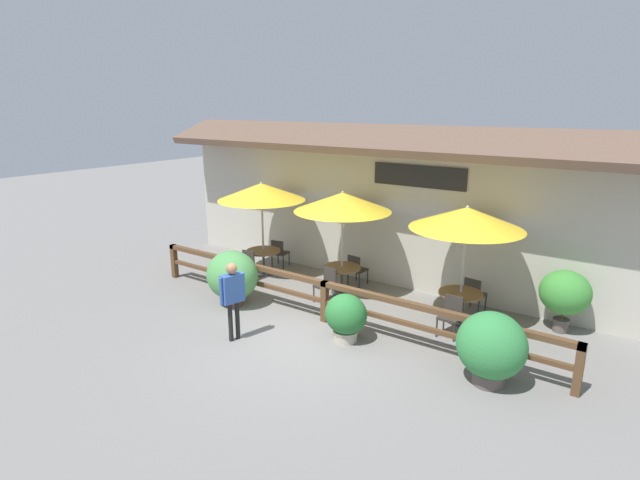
{
  "coord_description": "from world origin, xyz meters",
  "views": [
    {
      "loc": [
        5.88,
        -7.48,
        4.74
      ],
      "look_at": [
        -0.53,
        1.62,
        1.69
      ],
      "focal_mm": 28.0,
      "sensor_mm": 36.0,
      "label": 1
    }
  ],
  "objects_px": {
    "potted_plant_broad_leaf": "(232,276)",
    "pedestrian": "(233,291)",
    "chair_far_streetside": "(451,314)",
    "chair_far_wallside": "(474,293)",
    "patio_umbrella_middle": "(343,202)",
    "potted_plant_tall_tropical": "(565,294)",
    "chair_near_wallside": "(279,252)",
    "dining_table_middle": "(342,272)",
    "chair_near_streetside": "(246,265)",
    "dining_table_near": "(263,255)",
    "dining_table_far": "(460,298)",
    "chair_middle_wallside": "(356,268)",
    "chair_middle_streetside": "(327,283)",
    "patio_umbrella_near": "(261,192)",
    "potted_plant_corner_fern": "(346,316)",
    "potted_plant_small_flowering": "(491,347)",
    "patio_umbrella_far": "(467,218)"
  },
  "relations": [
    {
      "from": "potted_plant_broad_leaf",
      "to": "pedestrian",
      "type": "xyz_separation_m",
      "value": [
        1.35,
        -1.33,
        0.33
      ]
    },
    {
      "from": "chair_far_streetside",
      "to": "chair_far_wallside",
      "type": "distance_m",
      "value": 1.48
    },
    {
      "from": "patio_umbrella_middle",
      "to": "potted_plant_tall_tropical",
      "type": "height_order",
      "value": "patio_umbrella_middle"
    },
    {
      "from": "chair_near_wallside",
      "to": "dining_table_middle",
      "type": "xyz_separation_m",
      "value": [
        2.67,
        -0.71,
        0.1
      ]
    },
    {
      "from": "chair_near_streetside",
      "to": "potted_plant_tall_tropical",
      "type": "relative_size",
      "value": 0.62
    },
    {
      "from": "dining_table_near",
      "to": "dining_table_far",
      "type": "distance_m",
      "value": 5.76
    },
    {
      "from": "chair_near_wallside",
      "to": "chair_middle_wallside",
      "type": "relative_size",
      "value": 1.0
    },
    {
      "from": "chair_near_streetside",
      "to": "chair_far_streetside",
      "type": "relative_size",
      "value": 1.0
    },
    {
      "from": "dining_table_middle",
      "to": "dining_table_near",
      "type": "bearing_deg",
      "value": -179.23
    },
    {
      "from": "chair_middle_streetside",
      "to": "chair_far_streetside",
      "type": "xyz_separation_m",
      "value": [
        3.18,
        -0.02,
        0.0
      ]
    },
    {
      "from": "patio_umbrella_middle",
      "to": "chair_far_wallside",
      "type": "height_order",
      "value": "patio_umbrella_middle"
    },
    {
      "from": "dining_table_far",
      "to": "patio_umbrella_near",
      "type": "bearing_deg",
      "value": -179.57
    },
    {
      "from": "patio_umbrella_middle",
      "to": "dining_table_middle",
      "type": "xyz_separation_m",
      "value": [
        0.0,
        -0.0,
        -1.82
      ]
    },
    {
      "from": "chair_middle_streetside",
      "to": "potted_plant_corner_fern",
      "type": "height_order",
      "value": "potted_plant_corner_fern"
    },
    {
      "from": "patio_umbrella_middle",
      "to": "potted_plant_small_flowering",
      "type": "bearing_deg",
      "value": -26.18
    },
    {
      "from": "pedestrian",
      "to": "patio_umbrella_near",
      "type": "bearing_deg",
      "value": -132.69
    },
    {
      "from": "dining_table_middle",
      "to": "pedestrian",
      "type": "xyz_separation_m",
      "value": [
        -0.37,
        -3.52,
        0.5
      ]
    },
    {
      "from": "dining_table_near",
      "to": "potted_plant_tall_tropical",
      "type": "bearing_deg",
      "value": 6.22
    },
    {
      "from": "dining_table_far",
      "to": "potted_plant_tall_tropical",
      "type": "relative_size",
      "value": 0.71
    },
    {
      "from": "dining_table_middle",
      "to": "chair_far_wallside",
      "type": "relative_size",
      "value": 1.15
    },
    {
      "from": "patio_umbrella_near",
      "to": "patio_umbrella_far",
      "type": "height_order",
      "value": "same"
    },
    {
      "from": "chair_middle_wallside",
      "to": "chair_far_streetside",
      "type": "relative_size",
      "value": 1.0
    },
    {
      "from": "patio_umbrella_far",
      "to": "potted_plant_small_flowering",
      "type": "relative_size",
      "value": 2.0
    },
    {
      "from": "chair_middle_streetside",
      "to": "chair_middle_wallside",
      "type": "distance_m",
      "value": 1.42
    },
    {
      "from": "dining_table_far",
      "to": "chair_middle_streetside",
      "type": "bearing_deg",
      "value": -167.01
    },
    {
      "from": "dining_table_near",
      "to": "chair_middle_wallside",
      "type": "distance_m",
      "value": 2.75
    },
    {
      "from": "dining_table_near",
      "to": "patio_umbrella_far",
      "type": "distance_m",
      "value": 6.04
    },
    {
      "from": "patio_umbrella_middle",
      "to": "pedestrian",
      "type": "relative_size",
      "value": 1.6
    },
    {
      "from": "chair_middle_streetside",
      "to": "pedestrian",
      "type": "bearing_deg",
      "value": -89.34
    },
    {
      "from": "dining_table_far",
      "to": "potted_plant_corner_fern",
      "type": "distance_m",
      "value": 2.74
    },
    {
      "from": "chair_middle_streetside",
      "to": "dining_table_middle",
      "type": "bearing_deg",
      "value": 99.56
    },
    {
      "from": "chair_near_streetside",
      "to": "dining_table_far",
      "type": "xyz_separation_m",
      "value": [
        5.75,
        0.79,
        0.1
      ]
    },
    {
      "from": "dining_table_near",
      "to": "patio_umbrella_middle",
      "type": "relative_size",
      "value": 0.36
    },
    {
      "from": "dining_table_middle",
      "to": "dining_table_far",
      "type": "relative_size",
      "value": 1.0
    },
    {
      "from": "patio_umbrella_middle",
      "to": "potted_plant_small_flowering",
      "type": "distance_m",
      "value": 5.24
    },
    {
      "from": "dining_table_near",
      "to": "chair_middle_wallside",
      "type": "xyz_separation_m",
      "value": [
        2.65,
        0.74,
        -0.1
      ]
    },
    {
      "from": "dining_table_near",
      "to": "potted_plant_corner_fern",
      "type": "relative_size",
      "value": 0.96
    },
    {
      "from": "chair_far_streetside",
      "to": "potted_plant_small_flowering",
      "type": "distance_m",
      "value": 1.94
    },
    {
      "from": "patio_umbrella_far",
      "to": "dining_table_far",
      "type": "relative_size",
      "value": 2.75
    },
    {
      "from": "dining_table_far",
      "to": "potted_plant_small_flowering",
      "type": "relative_size",
      "value": 0.73
    },
    {
      "from": "patio_umbrella_far",
      "to": "patio_umbrella_near",
      "type": "bearing_deg",
      "value": -179.57
    },
    {
      "from": "dining_table_near",
      "to": "dining_table_far",
      "type": "relative_size",
      "value": 1.0
    },
    {
      "from": "dining_table_middle",
      "to": "chair_middle_wallside",
      "type": "height_order",
      "value": "chair_middle_wallside"
    },
    {
      "from": "potted_plant_tall_tropical",
      "to": "pedestrian",
      "type": "relative_size",
      "value": 0.82
    },
    {
      "from": "dining_table_middle",
      "to": "chair_middle_streetside",
      "type": "distance_m",
      "value": 0.72
    },
    {
      "from": "dining_table_near",
      "to": "potted_plant_tall_tropical",
      "type": "distance_m",
      "value": 7.77
    },
    {
      "from": "chair_near_streetside",
      "to": "patio_umbrella_far",
      "type": "xyz_separation_m",
      "value": [
        5.75,
        0.79,
        1.92
      ]
    },
    {
      "from": "chair_near_streetside",
      "to": "chair_middle_streetside",
      "type": "xyz_separation_m",
      "value": [
        2.64,
        0.07,
        0.0
      ]
    },
    {
      "from": "patio_umbrella_near",
      "to": "pedestrian",
      "type": "bearing_deg",
      "value": -56.96
    },
    {
      "from": "dining_table_middle",
      "to": "chair_far_streetside",
      "type": "bearing_deg",
      "value": -12.93
    }
  ]
}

